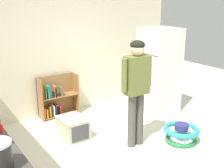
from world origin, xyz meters
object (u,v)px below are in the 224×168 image
Objects in this scene: refrigerator at (159,71)px; bookshelf at (56,99)px; banana_bunch at (5,150)px; ketchup_bottle at (0,133)px; standing_person at (137,84)px; pet_carrier at (73,127)px; baby_walker at (181,133)px.

bookshelf is at bearing 153.42° from refrigerator.
ketchup_bottle is (0.03, 0.27, 0.07)m from banana_bunch.
banana_bunch is (-1.66, -2.62, 0.56)m from bookshelf.
standing_person is 7.11× the size of ketchup_bottle.
standing_person is 3.17× the size of pet_carrier.
ketchup_bottle is at bearing 83.49° from banana_bunch.
standing_person is at bearing -72.97° from bookshelf.
banana_bunch is (-2.95, -0.38, 0.77)m from baby_walker.
banana_bunch reaches higher than baby_walker.
standing_person reaches higher than ketchup_bottle.
refrigerator reaches higher than pet_carrier.
bookshelf is at bearing 81.95° from pet_carrier.
bookshelf is 1.41× the size of baby_walker.
baby_walker is 3.07m from banana_bunch.
standing_person is 1.42m from pet_carrier.
banana_bunch is (-1.51, -1.56, 0.75)m from pet_carrier.
bookshelf is 3.15m from banana_bunch.
refrigerator reaches higher than bookshelf.
refrigerator is 1.02× the size of standing_person.
ketchup_bottle is at bearing -138.98° from pet_carrier.
bookshelf reaches higher than baby_walker.
pet_carrier reaches higher than baby_walker.
standing_person is at bearing 11.63° from ketchup_bottle.
refrigerator is at bearing -26.58° from bookshelf.
refrigerator is at bearing 34.41° from standing_person.
ketchup_bottle is (-1.63, -2.35, 0.63)m from bookshelf.
ketchup_bottle is (-2.92, -0.10, 0.84)m from baby_walker.
banana_bunch reaches higher than pet_carrier.
banana_bunch is at bearing -134.09° from pet_carrier.
baby_walker is 3.04m from ketchup_bottle.
ketchup_bottle is at bearing -124.75° from bookshelf.
pet_carrier is at bearing -98.05° from bookshelf.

